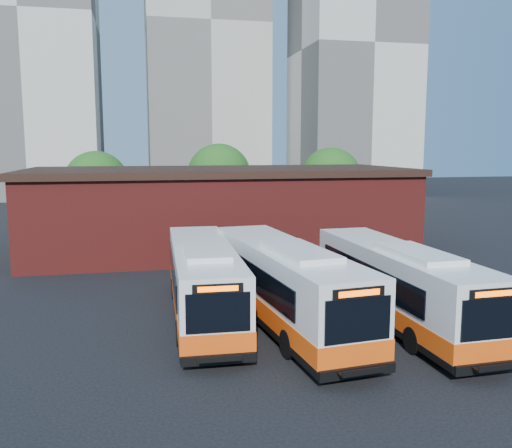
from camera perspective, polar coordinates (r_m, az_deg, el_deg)
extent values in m
plane|color=black|center=(23.50, 3.60, -11.81)|extent=(220.00, 220.00, 0.00)
cube|color=white|center=(25.69, -5.59, -5.69)|extent=(3.14, 12.87, 3.04)
cube|color=#FF5410|center=(25.91, -5.57, -7.57)|extent=(3.20, 12.92, 0.75)
cube|color=black|center=(26.06, -5.55, -8.70)|extent=(3.19, 12.91, 0.27)
cube|color=black|center=(19.44, -4.01, -9.31)|extent=(2.31, 0.14, 1.44)
cube|color=black|center=(19.19, -4.03, -6.80)|extent=(1.81, 0.12, 0.34)
cube|color=#FF5905|center=(19.15, -4.02, -6.83)|extent=(1.44, 0.07, 0.19)
cube|color=black|center=(19.96, -3.94, -14.04)|extent=(2.72, 0.24, 0.34)
cube|color=black|center=(19.69, -3.86, -14.02)|extent=(1.56, 0.46, 0.06)
cube|color=black|center=(19.49, -3.80, -14.03)|extent=(1.55, 0.09, 0.19)
cube|color=black|center=(25.96, -8.74, -4.93)|extent=(0.39, 9.97, 1.12)
cube|color=black|center=(26.17, -2.65, -4.74)|extent=(0.39, 9.97, 1.12)
cube|color=white|center=(23.78, -5.33, -2.79)|extent=(2.00, 4.53, 0.23)
cylinder|color=black|center=(22.53, -7.94, -11.32)|extent=(0.38, 1.08, 1.07)
cylinder|color=black|center=(22.75, -1.62, -11.05)|extent=(0.38, 1.08, 1.07)
cylinder|color=black|center=(29.26, -8.53, -6.77)|extent=(0.38, 1.08, 1.07)
cylinder|color=black|center=(29.42, -3.71, -6.61)|extent=(0.38, 1.08, 1.07)
cube|color=white|center=(24.56, 3.02, -6.07)|extent=(4.24, 13.65, 3.19)
cube|color=#FF5410|center=(24.80, 3.00, -8.14)|extent=(4.31, 13.71, 0.78)
cube|color=black|center=(24.96, 2.99, -9.37)|extent=(4.29, 13.70, 0.28)
cube|color=black|center=(18.59, 10.69, -9.90)|extent=(2.42, 0.32, 1.51)
cube|color=black|center=(18.32, 10.78, -7.15)|extent=(1.90, 0.27, 0.36)
cube|color=#FF5905|center=(18.29, 10.84, -7.18)|extent=(1.50, 0.18, 0.20)
cube|color=black|center=(19.17, 10.64, -15.06)|extent=(2.85, 0.45, 0.36)
cube|color=black|center=(18.92, 11.04, -15.02)|extent=(1.66, 0.59, 0.07)
cube|color=black|center=(18.72, 11.36, -15.02)|extent=(1.62, 0.21, 0.20)
cube|color=black|center=(24.42, -0.56, -5.40)|extent=(1.15, 10.42, 1.17)
cube|color=black|center=(25.43, 5.72, -4.89)|extent=(1.15, 10.42, 1.17)
cube|color=white|center=(22.67, 4.59, -2.87)|extent=(2.42, 4.88, 0.25)
cylinder|color=black|center=(21.15, 3.47, -12.50)|extent=(0.47, 1.15, 1.12)
cylinder|color=black|center=(22.18, 9.81, -11.61)|extent=(0.47, 1.15, 1.12)
cylinder|color=black|center=(27.81, -2.21, -7.41)|extent=(0.47, 1.15, 1.12)
cylinder|color=black|center=(28.60, 2.81, -6.98)|extent=(0.47, 1.15, 1.12)
cube|color=white|center=(25.64, 14.69, -5.90)|extent=(3.12, 12.97, 3.06)
cube|color=#FF5410|center=(25.87, 14.62, -7.81)|extent=(3.17, 13.02, 0.75)
cube|color=black|center=(26.02, 14.58, -8.95)|extent=(3.16, 13.01, 0.27)
cube|color=black|center=(20.34, 23.56, -9.14)|extent=(2.33, 0.13, 1.45)
cube|color=black|center=(20.09, 23.72, -6.72)|extent=(1.83, 0.12, 0.34)
cube|color=#FF5905|center=(20.07, 23.79, -6.74)|extent=(1.45, 0.06, 0.19)
cube|color=black|center=(20.85, 23.40, -13.71)|extent=(2.74, 0.23, 0.34)
cube|color=black|center=(20.63, 23.84, -13.65)|extent=(1.57, 0.45, 0.06)
cube|color=black|center=(20.46, 24.19, -13.63)|extent=(1.56, 0.09, 0.19)
cube|color=black|center=(25.32, 11.46, -5.29)|extent=(0.35, 10.05, 1.13)
cube|color=black|center=(26.62, 16.92, -4.82)|extent=(0.35, 10.05, 1.13)
cube|color=white|center=(23.93, 16.67, -2.96)|extent=(2.00, 4.57, 0.24)
cylinder|color=black|center=(22.40, 16.26, -11.68)|extent=(0.38, 1.08, 1.07)
cylinder|color=black|center=(23.70, 21.55, -10.82)|extent=(0.38, 1.08, 1.07)
cylinder|color=black|center=(28.45, 9.04, -7.20)|extent=(0.38, 1.08, 1.07)
cylinder|color=black|center=(29.48, 13.52, -6.78)|extent=(0.38, 1.08, 1.07)
imported|color=#121B35|center=(20.72, 5.96, -12.08)|extent=(0.54, 0.70, 1.72)
cube|color=maroon|center=(41.99, -3.81, 1.25)|extent=(28.00, 12.00, 6.00)
cube|color=black|center=(41.73, -3.85, 5.55)|extent=(28.60, 12.60, 0.50)
cube|color=black|center=(37.00, 2.20, -2.49)|extent=(1.20, 0.08, 2.40)
cylinder|color=#382314|center=(53.80, -16.30, 0.68)|extent=(0.36, 0.36, 2.70)
sphere|color=#225718|center=(53.49, -16.44, 4.19)|extent=(6.00, 6.00, 6.00)
cylinder|color=#382314|center=(56.21, -3.87, 1.43)|extent=(0.36, 0.36, 2.95)
sphere|color=#225718|center=(55.91, -3.91, 5.10)|extent=(6.56, 6.56, 6.56)
cylinder|color=#382314|center=(56.01, 7.79, 1.27)|extent=(0.36, 0.36, 2.81)
sphere|color=#225718|center=(55.71, 7.86, 4.78)|extent=(6.24, 6.24, 6.24)
cube|color=beige|center=(96.58, -22.76, 19.15)|extent=(20.00, 18.00, 55.00)
cube|color=#B5B2A6|center=(110.26, -5.48, 19.58)|extent=(22.00, 20.00, 60.00)
cube|color=beige|center=(97.58, 10.13, 17.43)|extent=(18.00, 18.00, 48.00)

